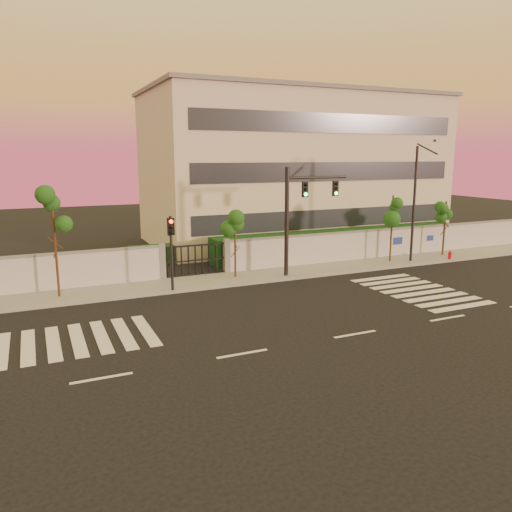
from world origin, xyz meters
name	(u,v)px	position (x,y,z in m)	size (l,w,h in m)	color
ground	(355,334)	(0.00, 0.00, 0.00)	(120.00, 120.00, 0.00)	black
sidewalk	(252,277)	(0.00, 10.50, 0.07)	(60.00, 3.00, 0.15)	gray
perimeter_wall	(243,256)	(0.10, 12.00, 1.07)	(60.00, 0.36, 2.20)	#ABAEB2
hedge_row	(242,251)	(1.17, 14.74, 0.82)	(41.00, 4.25, 1.80)	black
institutional_building	(294,168)	(9.00, 21.99, 6.16)	(24.40, 12.40, 12.25)	beige
road_markings	(279,313)	(-1.58, 3.76, 0.01)	(57.00, 7.62, 0.02)	silver
street_tree_c	(54,217)	(-10.69, 10.48, 4.18)	(1.59, 1.26, 5.68)	#382314
street_tree_d	(235,230)	(-0.98, 10.62, 2.93)	(1.39, 1.11, 3.98)	#382314
street_tree_e	(392,214)	(10.26, 10.48, 3.38)	(1.48, 1.18, 4.59)	#382314
street_tree_f	(445,216)	(15.10, 10.62, 2.94)	(1.62, 1.29, 3.99)	#382314
traffic_signal_main	(299,208)	(2.75, 9.73, 4.13)	(4.13, 0.39, 6.54)	black
traffic_signal_secondary	(171,245)	(-5.14, 9.22, 2.60)	(0.32, 0.32, 4.10)	black
streetlight_east	(416,198)	(11.60, 9.81, 4.40)	(0.49, 1.96, 8.15)	black
fire_hydrant	(450,256)	(14.44, 9.29, 0.36)	(0.28, 0.27, 0.73)	red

